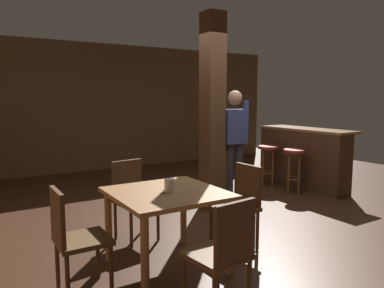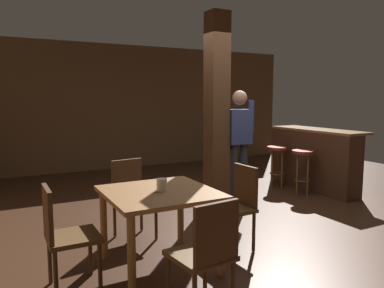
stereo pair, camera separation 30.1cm
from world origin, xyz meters
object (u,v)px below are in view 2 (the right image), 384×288
at_px(napkin_cup, 162,185).
at_px(bar_stool_mid, 278,156).
at_px(chair_west, 64,232).
at_px(standing_person, 239,140).
at_px(chair_south, 207,251).
at_px(bar_counter, 313,159).
at_px(dining_table, 160,203).
at_px(chair_east, 236,203).
at_px(chair_north, 132,194).
at_px(bar_stool_near, 303,161).

distance_m(napkin_cup, bar_stool_mid, 3.73).
distance_m(chair_west, standing_person, 3.02).
height_order(chair_south, bar_stool_mid, chair_south).
bearing_deg(bar_counter, dining_table, -156.20).
xyz_separation_m(chair_west, chair_east, (1.78, 0.06, 0.00)).
distance_m(standing_person, bar_counter, 1.89).
height_order(dining_table, chair_north, chair_north).
height_order(napkin_cup, bar_counter, bar_counter).
bearing_deg(napkin_cup, chair_north, 89.33).
xyz_separation_m(dining_table, chair_west, (-0.88, -0.03, -0.13)).
bearing_deg(chair_west, napkin_cup, -0.20).
distance_m(chair_north, chair_east, 1.23).
bearing_deg(chair_east, bar_stool_near, 30.66).
xyz_separation_m(bar_counter, bar_stool_mid, (-0.46, 0.39, 0.02)).
bearing_deg(chair_south, dining_table, 88.59).
xyz_separation_m(dining_table, chair_east, (0.89, 0.02, -0.13)).
bearing_deg(chair_east, chair_south, -134.04).
relative_size(chair_east, bar_stool_mid, 1.20).
distance_m(chair_south, chair_west, 1.24).
xyz_separation_m(chair_west, bar_counter, (4.48, 1.62, 0.04)).
bearing_deg(chair_south, napkin_cup, 87.98).
xyz_separation_m(chair_east, bar_stool_mid, (2.24, 1.96, 0.06)).
bearing_deg(bar_stool_near, chair_south, -144.21).
height_order(chair_east, bar_stool_mid, chair_east).
relative_size(chair_south, bar_counter, 0.49).
xyz_separation_m(chair_east, bar_stool_near, (2.24, 1.33, 0.06)).
bearing_deg(chair_south, chair_west, 133.87).
bearing_deg(dining_table, standing_person, 35.42).
bearing_deg(bar_stool_mid, chair_east, -138.91).
relative_size(chair_west, napkin_cup, 7.26).
xyz_separation_m(chair_south, bar_counter, (3.62, 2.51, 0.04)).
height_order(bar_stool_near, bar_stool_mid, bar_stool_near).
height_order(chair_west, bar_stool_mid, chair_west).
distance_m(chair_east, bar_stool_mid, 2.98).
height_order(chair_east, bar_counter, bar_counter).
distance_m(chair_north, napkin_cup, 0.97).
bearing_deg(chair_north, napkin_cup, -90.67).
bearing_deg(chair_east, chair_north, 135.56).
bearing_deg(bar_counter, chair_east, -149.98).
distance_m(chair_west, chair_east, 1.78).
distance_m(chair_south, chair_north, 1.81).
distance_m(chair_east, bar_counter, 3.13).
relative_size(chair_south, chair_north, 1.00).
height_order(chair_west, chair_east, same).
distance_m(chair_north, bar_stool_mid, 3.31).
bearing_deg(napkin_cup, chair_west, 179.80).
relative_size(chair_south, chair_east, 1.00).
distance_m(dining_table, bar_stool_near, 3.42).
xyz_separation_m(napkin_cup, bar_stool_near, (3.13, 1.39, -0.24)).
relative_size(dining_table, chair_west, 1.12).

